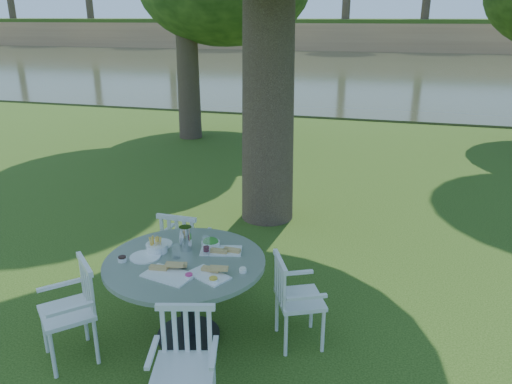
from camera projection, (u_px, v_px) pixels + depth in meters
The scene contains 8 objects.
ground at pixel (251, 267), 5.75m from camera, with size 140.00×140.00×0.00m, color #1C380B.
table at pixel (186, 276), 4.29m from camera, with size 1.38×1.38×0.77m.
chair_ne at pixel (291, 294), 4.27m from camera, with size 0.53×0.54×0.82m.
chair_nw at pixel (182, 244), 5.18m from camera, with size 0.43×0.40×0.84m.
chair_sw at pixel (76, 303), 4.10m from camera, with size 0.59×0.59×0.85m.
chair_se at pixel (185, 355), 3.49m from camera, with size 0.51×0.49×0.83m.
tableware at pixel (182, 251), 4.31m from camera, with size 1.11×0.83×0.22m.
river at pixel (372, 70), 26.62m from camera, with size 100.00×28.00×0.12m, color #2F341F.
Camera 1 is at (1.44, -4.93, 2.73)m, focal length 35.00 mm.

